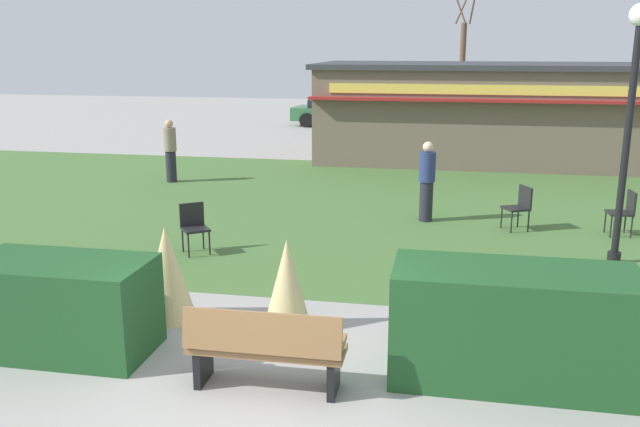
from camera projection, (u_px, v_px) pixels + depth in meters
name	position (u px, v px, depth m)	size (l,w,h in m)	color
ground_plane	(245.00, 413.00, 6.83)	(80.00, 80.00, 0.00)	#999691
lawn_patch	(362.00, 206.00, 15.56)	(36.00, 12.00, 0.01)	#446B33
park_bench	(265.00, 349.00, 7.18)	(1.70, 0.54, 0.95)	olive
hedge_left	(61.00, 306.00, 8.10)	(2.17, 1.10, 1.15)	#1E4C23
hedge_right	(513.00, 326.00, 7.37)	(2.63, 1.10, 1.28)	#1E4C23
ornamental_grass_behind_left	(287.00, 285.00, 8.72)	(0.64, 0.64, 1.22)	#D1BC7F
ornamental_grass_behind_right	(167.00, 273.00, 9.05)	(0.74, 0.74, 1.30)	#D1BC7F
lamppost_mid	(631.00, 105.00, 10.86)	(0.36, 0.36, 4.27)	black
food_kiosk	(492.00, 112.00, 21.53)	(11.13, 5.19, 3.06)	#6B5B4C
cafe_chair_west	(194.00, 224.00, 12.00)	(0.62, 0.62, 0.89)	black
cafe_chair_east	(625.00, 209.00, 13.06)	(0.47, 0.47, 0.89)	black
cafe_chair_center	(520.00, 204.00, 13.47)	(0.59, 0.59, 0.89)	black
person_strolling	(170.00, 150.00, 18.13)	(0.34, 0.34, 1.69)	#23232D
person_standing	(427.00, 181.00, 14.07)	(0.34, 0.34, 1.69)	#23232D
parked_car_west_slot	(339.00, 112.00, 30.80)	(4.33, 2.31, 1.20)	#2D6638
parked_car_center_slot	(456.00, 114.00, 29.84)	(4.24, 2.13, 1.20)	silver
parked_car_east_slot	(572.00, 116.00, 28.94)	(4.32, 2.30, 1.20)	maroon
tree_right_bg	(462.00, 69.00, 32.28)	(0.91, 0.96, 5.69)	brown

